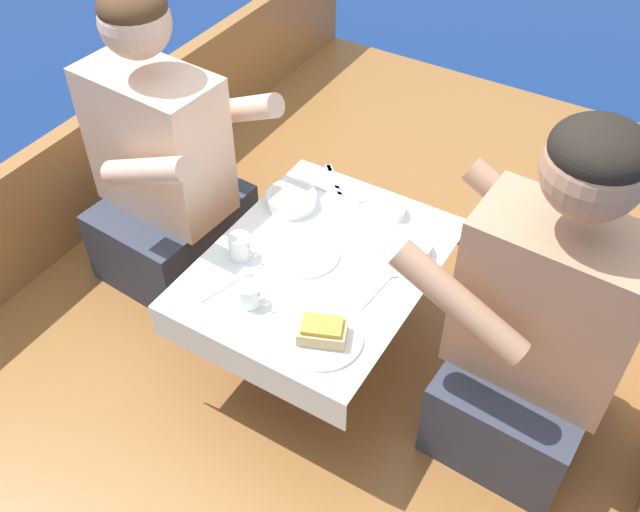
{
  "coord_description": "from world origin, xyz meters",
  "views": [
    {
      "loc": [
        0.71,
        -1.33,
        1.96
      ],
      "look_at": [
        0.0,
        -0.15,
        0.64
      ],
      "focal_mm": 40.0,
      "sensor_mm": 36.0,
      "label": 1
    }
  ],
  "objects_px": {
    "sandwich": "(322,331)",
    "coffee_cup_starboard": "(240,246)",
    "person_port": "(165,173)",
    "coffee_cup_port": "(250,294)",
    "person_starboard": "(539,329)"
  },
  "relations": [
    {
      "from": "sandwich",
      "to": "coffee_cup_port",
      "type": "height_order",
      "value": "coffee_cup_port"
    },
    {
      "from": "person_port",
      "to": "coffee_cup_port",
      "type": "distance_m",
      "value": 0.59
    },
    {
      "from": "person_port",
      "to": "sandwich",
      "type": "xyz_separation_m",
      "value": [
        0.73,
        -0.29,
        0.0
      ]
    },
    {
      "from": "person_port",
      "to": "coffee_cup_port",
      "type": "xyz_separation_m",
      "value": [
        0.51,
        -0.28,
        0.0
      ]
    },
    {
      "from": "person_starboard",
      "to": "coffee_cup_starboard",
      "type": "bearing_deg",
      "value": 12.0
    },
    {
      "from": "sandwich",
      "to": "coffee_cup_port",
      "type": "relative_size",
      "value": 1.51
    },
    {
      "from": "person_starboard",
      "to": "sandwich",
      "type": "relative_size",
      "value": 7.06
    },
    {
      "from": "person_port",
      "to": "sandwich",
      "type": "bearing_deg",
      "value": -17.67
    },
    {
      "from": "person_port",
      "to": "coffee_cup_port",
      "type": "height_order",
      "value": "person_port"
    },
    {
      "from": "person_port",
      "to": "coffee_cup_starboard",
      "type": "height_order",
      "value": "person_port"
    },
    {
      "from": "coffee_cup_starboard",
      "to": "person_port",
      "type": "bearing_deg",
      "value": 158.53
    },
    {
      "from": "coffee_cup_starboard",
      "to": "coffee_cup_port",
      "type": "bearing_deg",
      "value": -46.63
    },
    {
      "from": "sandwich",
      "to": "coffee_cup_starboard",
      "type": "relative_size",
      "value": 1.54
    },
    {
      "from": "coffee_cup_port",
      "to": "coffee_cup_starboard",
      "type": "height_order",
      "value": "coffee_cup_starboard"
    },
    {
      "from": "person_starboard",
      "to": "coffee_cup_port",
      "type": "height_order",
      "value": "person_starboard"
    }
  ]
}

